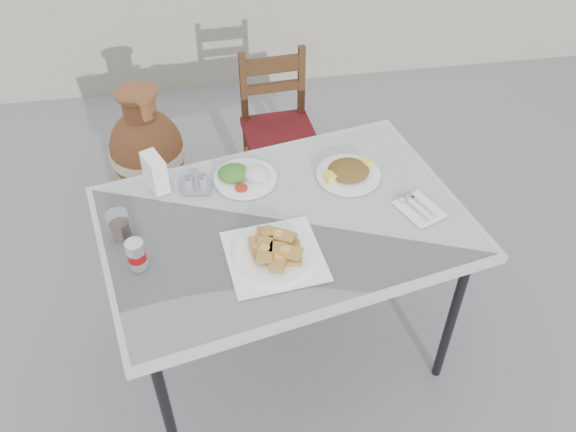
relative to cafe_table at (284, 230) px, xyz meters
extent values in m
plane|color=slate|center=(-0.01, 0.05, -0.78)|extent=(80.00, 80.00, 0.00)
cylinder|color=black|center=(-0.51, -0.49, -0.39)|extent=(0.04, 0.04, 0.79)
cylinder|color=black|center=(0.66, -0.25, -0.39)|extent=(0.04, 0.04, 0.79)
cylinder|color=black|center=(-0.66, 0.25, -0.39)|extent=(0.04, 0.04, 0.79)
cylinder|color=black|center=(0.51, 0.49, -0.39)|extent=(0.04, 0.04, 0.79)
cube|color=white|center=(0.00, 0.00, 0.04)|extent=(1.54, 1.19, 0.03)
cube|color=white|center=(0.00, 0.00, 0.06)|extent=(1.48, 1.14, 0.01)
cube|color=white|center=(-0.07, -0.19, 0.06)|extent=(0.37, 0.37, 0.00)
cylinder|color=white|center=(-0.07, -0.19, 0.07)|extent=(0.30, 0.30, 0.01)
cylinder|color=white|center=(-0.07, -0.19, 0.06)|extent=(0.31, 0.31, 0.01)
cylinder|color=white|center=(-0.12, 0.26, 0.07)|extent=(0.26, 0.26, 0.01)
ellipsoid|color=silver|center=(-0.07, 0.25, 0.09)|extent=(0.11, 0.11, 0.06)
ellipsoid|color=#296D1F|center=(-0.17, 0.27, 0.09)|extent=(0.13, 0.12, 0.05)
cylinder|color=#B02312|center=(-0.14, 0.19, 0.08)|extent=(0.05, 0.05, 0.01)
cylinder|color=white|center=(0.30, 0.21, 0.07)|extent=(0.27, 0.27, 0.01)
ellipsoid|color=#1D691A|center=(0.30, 0.21, 0.09)|extent=(0.17, 0.16, 0.05)
cylinder|color=yellow|center=(0.22, 0.18, 0.09)|extent=(0.06, 0.05, 0.05)
cylinder|color=yellow|center=(0.39, 0.24, 0.09)|extent=(0.06, 0.05, 0.05)
cylinder|color=silver|center=(-0.54, -0.16, 0.12)|extent=(0.06, 0.06, 0.12)
cylinder|color=#A50B0E|center=(-0.54, -0.16, 0.11)|extent=(0.07, 0.07, 0.03)
cylinder|color=silver|center=(-0.54, -0.16, 0.17)|extent=(0.06, 0.06, 0.00)
cylinder|color=white|center=(-0.61, 0.00, 0.12)|extent=(0.08, 0.08, 0.12)
cylinder|color=black|center=(-0.61, 0.00, 0.09)|extent=(0.07, 0.07, 0.07)
cube|color=white|center=(-0.48, 0.27, 0.13)|extent=(0.11, 0.14, 0.15)
cube|color=blue|center=(-0.44, 0.28, 0.12)|extent=(0.04, 0.07, 0.09)
cube|color=silver|center=(-0.32, 0.24, 0.07)|extent=(0.12, 0.10, 0.01)
cylinder|color=white|center=(-0.35, 0.21, 0.11)|extent=(0.03, 0.03, 0.07)
cylinder|color=white|center=(-0.29, 0.21, 0.11)|extent=(0.03, 0.03, 0.07)
cylinder|color=silver|center=(-0.32, 0.26, 0.10)|extent=(0.03, 0.03, 0.06)
cube|color=white|center=(0.53, -0.03, 0.06)|extent=(0.20, 0.22, 0.00)
cube|color=silver|center=(0.51, -0.04, 0.07)|extent=(0.06, 0.13, 0.00)
ellipsoid|color=silver|center=(0.48, 0.03, 0.07)|extent=(0.04, 0.05, 0.01)
cube|color=silver|center=(0.55, -0.02, 0.07)|extent=(0.06, 0.13, 0.00)
cube|color=silver|center=(0.52, 0.05, 0.07)|extent=(0.04, 0.04, 0.00)
cube|color=#3D2010|center=(0.00, 0.94, -0.57)|extent=(0.04, 0.04, 0.41)
cube|color=#3D2010|center=(0.32, 0.96, -0.57)|extent=(0.04, 0.04, 0.41)
cube|color=#3D2010|center=(-0.03, 1.27, -0.57)|extent=(0.04, 0.04, 0.41)
cube|color=#3D2010|center=(0.30, 1.29, -0.57)|extent=(0.04, 0.04, 0.41)
cube|color=#5B1312|center=(0.15, 1.11, -0.34)|extent=(0.41, 0.41, 0.05)
cube|color=#3D2010|center=(-0.03, 1.27, -0.14)|extent=(0.04, 0.04, 0.46)
cube|color=#3D2010|center=(0.30, 1.29, -0.14)|extent=(0.04, 0.04, 0.46)
cube|color=#3D2010|center=(0.14, 1.28, 0.00)|extent=(0.37, 0.05, 0.09)
cube|color=#3D2010|center=(0.14, 1.28, -0.14)|extent=(0.37, 0.05, 0.05)
cylinder|color=brown|center=(-0.60, 1.19, -0.74)|extent=(0.32, 0.32, 0.08)
ellipsoid|color=brown|center=(-0.60, 1.19, -0.43)|extent=(0.42, 0.42, 0.52)
cylinder|color=beige|center=(-0.60, 1.19, -0.43)|extent=(0.42, 0.42, 0.06)
cylinder|color=brown|center=(-0.60, 1.19, -0.14)|extent=(0.18, 0.18, 0.16)
cylinder|color=brown|center=(-0.60, 1.19, -0.05)|extent=(0.22, 0.22, 0.02)
cube|color=gray|center=(-0.01, 2.55, -0.18)|extent=(6.00, 0.25, 1.20)
camera|label=1|loc=(-0.26, -1.67, 1.66)|focal=38.00mm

